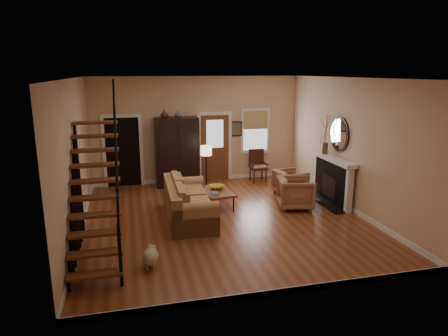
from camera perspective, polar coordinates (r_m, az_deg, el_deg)
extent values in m
plane|color=brown|center=(9.66, -0.01, -7.22)|extent=(7.00, 7.00, 0.00)
plane|color=white|center=(9.02, -0.01, 12.74)|extent=(7.00, 7.00, 0.00)
cube|color=#DAB28B|center=(12.58, -3.83, 5.45)|extent=(6.50, 0.04, 3.30)
cube|color=#DAB28B|center=(9.01, -20.51, 1.29)|extent=(0.04, 7.00, 3.30)
cube|color=#DAB28B|center=(10.45, 17.59, 3.14)|extent=(0.04, 7.00, 3.30)
cube|color=black|center=(12.64, -14.23, 2.34)|extent=(1.00, 0.36, 2.10)
cube|color=brown|center=(12.77, -1.34, 2.87)|extent=(0.90, 0.06, 2.10)
cube|color=silver|center=(13.03, 4.49, 5.28)|extent=(0.96, 0.06, 1.46)
cube|color=black|center=(11.05, 15.33, -1.89)|extent=(0.24, 1.60, 1.15)
cube|color=white|center=(10.87, 15.26, 1.26)|extent=(0.30, 1.95, 0.10)
cylinder|color=silver|center=(10.82, 16.08, 4.66)|extent=(0.05, 0.90, 0.90)
imported|color=#4C2619|center=(11.93, -8.51, 7.66)|extent=(0.24, 0.24, 0.25)
imported|color=#334C60|center=(11.97, -6.58, 7.65)|extent=(0.20, 0.20, 0.21)
imported|color=gold|center=(10.45, -1.00, -2.74)|extent=(0.39, 0.39, 0.10)
imported|color=brown|center=(10.43, 10.19, -3.53)|extent=(1.04, 1.03, 0.80)
imported|color=brown|center=(11.48, 9.46, -2.07)|extent=(0.90, 0.88, 0.73)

